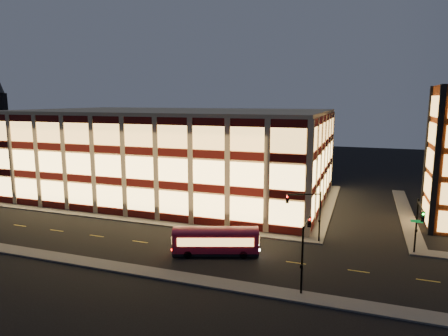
% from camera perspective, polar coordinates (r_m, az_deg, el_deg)
% --- Properties ---
extents(ground, '(200.00, 200.00, 0.00)m').
position_cam_1_polar(ground, '(54.72, -12.22, -7.73)').
color(ground, black).
rests_on(ground, ground).
extents(sidewalk_office_south, '(54.00, 2.00, 0.15)m').
position_cam_1_polar(sidewalk_office_south, '(57.07, -14.28, -7.00)').
color(sidewalk_office_south, '#514F4C').
rests_on(sidewalk_office_south, ground).
extents(sidewalk_office_east, '(2.00, 30.00, 0.15)m').
position_cam_1_polar(sidewalk_office_east, '(63.49, 14.55, -5.31)').
color(sidewalk_office_east, '#514F4C').
rests_on(sidewalk_office_east, ground).
extents(sidewalk_tower_west, '(2.00, 30.00, 0.15)m').
position_cam_1_polar(sidewalk_tower_west, '(63.60, 24.51, -5.86)').
color(sidewalk_tower_west, '#514F4C').
rests_on(sidewalk_tower_west, ground).
extents(sidewalk_near, '(100.00, 2.00, 0.15)m').
position_cam_1_polar(sidewalk_near, '(44.85, -21.15, -12.06)').
color(sidewalk_near, '#514F4C').
rests_on(sidewalk_near, ground).
extents(office_building, '(50.45, 30.45, 14.50)m').
position_cam_1_polar(office_building, '(69.01, -7.14, 2.21)').
color(office_building, tan).
rests_on(office_building, ground).
extents(traffic_signal_far, '(3.79, 1.87, 6.00)m').
position_cam_1_polar(traffic_signal_far, '(46.41, 11.91, -5.60)').
color(traffic_signal_far, black).
rests_on(traffic_signal_far, ground).
extents(traffic_signal_right, '(1.20, 4.37, 6.00)m').
position_cam_1_polar(traffic_signal_right, '(45.59, 26.05, -6.70)').
color(traffic_signal_right, black).
rests_on(traffic_signal_right, ground).
extents(traffic_signal_near, '(0.32, 4.45, 6.00)m').
position_cam_1_polar(traffic_signal_near, '(35.59, 11.51, -10.35)').
color(traffic_signal_near, black).
rests_on(traffic_signal_near, ground).
extents(trolley_bus, '(9.21, 5.09, 3.04)m').
position_cam_1_polar(trolley_bus, '(42.71, -1.19, -10.17)').
color(trolley_bus, maroon).
rests_on(trolley_bus, ground).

